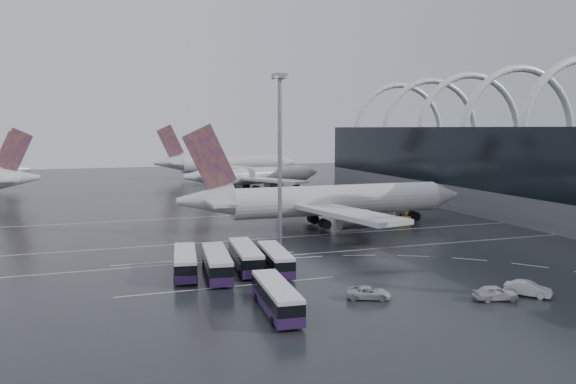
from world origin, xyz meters
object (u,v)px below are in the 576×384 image
object	(u,v)px
bus_row_near_b	(217,263)
gse_cart_belly_b	(399,213)
gse_cart_belly_c	(358,220)
van_curve_b	(495,293)
bus_row_near_c	(246,256)
bus_row_far_c	(276,297)
van_curve_c	(528,289)
gse_cart_belly_d	(410,215)
gse_cart_belly_e	(356,215)
airliner_gate_b	(254,176)
bus_row_near_a	(185,262)
airliner_gate_c	(226,164)
gse_cart_belly_a	(404,220)
airliner_main	(324,201)
floodlight_mast	(280,138)
bus_row_near_d	(275,259)
van_curve_a	(369,293)

from	to	relation	value
bus_row_near_b	gse_cart_belly_b	world-z (taller)	bus_row_near_b
gse_cart_belly_c	van_curve_b	bearing A→B (deg)	-99.00
bus_row_near_b	bus_row_near_c	bearing A→B (deg)	-55.94
bus_row_far_c	gse_cart_belly_c	world-z (taller)	bus_row_far_c
van_curve_c	gse_cart_belly_b	bearing A→B (deg)	34.82
gse_cart_belly_d	bus_row_near_c	bearing A→B (deg)	-144.67
bus_row_far_c	gse_cart_belly_e	xyz separation A→B (m)	(36.62, 56.12, -1.19)
airliner_gate_b	bus_row_near_a	bearing A→B (deg)	-129.75
airliner_gate_c	bus_row_near_c	xyz separation A→B (m)	(-29.50, -144.63, -3.48)
airliner_gate_b	gse_cart_belly_c	distance (m)	66.37
van_curve_b	gse_cart_belly_a	size ratio (longest dim) A/B	2.05
airliner_main	gse_cart_belly_a	world-z (taller)	airliner_main
airliner_gate_c	bus_row_near_b	distance (m)	150.98
bus_row_near_a	floodlight_mast	world-z (taller)	floodlight_mast
airliner_gate_b	gse_cart_belly_c	size ratio (longest dim) A/B	20.93
bus_row_near_b	bus_row_near_d	xyz separation A→B (m)	(8.26, 0.15, -0.13)
van_curve_c	van_curve_b	bearing A→B (deg)	141.97
airliner_main	gse_cart_belly_c	bearing A→B (deg)	14.82
bus_row_near_c	gse_cart_belly_e	size ratio (longest dim) A/B	6.96
gse_cart_belly_d	van_curve_a	bearing A→B (deg)	-125.51
gse_cart_belly_c	van_curve_a	bearing A→B (deg)	-114.58
gse_cart_belly_a	airliner_main	bearing A→B (deg)	176.11
gse_cart_belly_a	gse_cart_belly_b	distance (m)	9.36
bus_row_near_c	gse_cart_belly_e	xyz separation A→B (m)	(35.07, 37.03, -1.27)
floodlight_mast	gse_cart_belly_d	distance (m)	44.33
gse_cart_belly_a	floodlight_mast	bearing A→B (deg)	-159.03
van_curve_a	gse_cart_belly_e	bearing A→B (deg)	-2.15
gse_cart_belly_e	bus_row_far_c	bearing A→B (deg)	-123.13
airliner_gate_c	gse_cart_belly_d	distance (m)	113.13
airliner_gate_b	van_curve_a	world-z (taller)	airliner_gate_b
bus_row_near_a	gse_cart_belly_c	xyz separation A→B (m)	(40.56, 30.26, -1.06)
airliner_main	airliner_gate_c	xyz separation A→B (m)	(6.02, 116.74, 0.14)
airliner_gate_c	gse_cart_belly_c	size ratio (longest dim) A/B	24.77
airliner_gate_c	gse_cart_belly_a	distance (m)	118.60
airliner_gate_b	gse_cart_belly_b	bearing A→B (deg)	-93.47
bus_row_near_b	bus_row_far_c	bearing A→B (deg)	-163.26
bus_row_near_d	floodlight_mast	bearing A→B (deg)	-14.73
airliner_main	gse_cart_belly_d	xyz separation A→B (m)	(22.88, 4.98, -4.63)
airliner_gate_c	gse_cart_belly_c	bearing A→B (deg)	-95.40
airliner_main	airliner_gate_b	distance (m)	68.53
airliner_gate_b	gse_cart_belly_d	world-z (taller)	airliner_gate_b
van_curve_c	gse_cart_belly_e	bearing A→B (deg)	44.26
bus_row_near_c	gse_cart_belly_a	distance (m)	48.99
gse_cart_belly_c	bus_row_near_a	bearing A→B (deg)	-143.27
gse_cart_belly_a	gse_cart_belly_b	xyz separation A→B (m)	(3.81, 8.55, -0.03)
gse_cart_belly_a	gse_cart_belly_c	size ratio (longest dim) A/B	1.03
bus_row_near_d	van_curve_a	world-z (taller)	bus_row_near_d
van_curve_b	floodlight_mast	world-z (taller)	floodlight_mast
airliner_gate_b	van_curve_a	distance (m)	115.71
gse_cart_belly_b	gse_cart_belly_a	bearing A→B (deg)	-114.03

